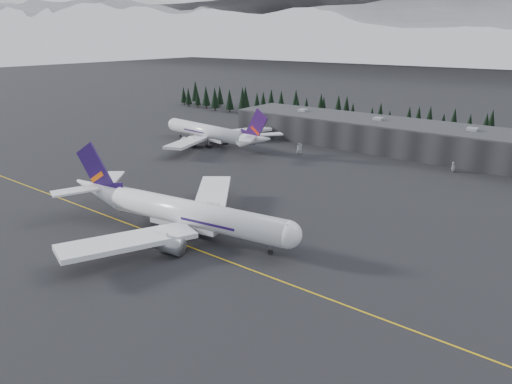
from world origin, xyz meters
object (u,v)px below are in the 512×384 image
Objects in this scene: gse_vehicle_a at (299,152)px; gse_vehicle_b at (453,170)px; terminal at (398,136)px; jet_parked at (215,133)px; jet_main at (176,211)px.

gse_vehicle_a reaches higher than gse_vehicle_b.
gse_vehicle_a is at bearing -133.97° from terminal.
jet_parked is at bearing -97.83° from gse_vehicle_b.
jet_parked is at bearing -149.13° from terminal.
gse_vehicle_a is 1.23× the size of gse_vehicle_b.
jet_parked reaches higher than gse_vehicle_b.
jet_main is at bearing -90.51° from gse_vehicle_a.
gse_vehicle_b is at bearing -161.01° from jet_parked.
jet_main is 98.99m from jet_parked.
jet_main is 110.84m from gse_vehicle_b.
terminal reaches higher than gse_vehicle_b.
gse_vehicle_a is (40.24, 10.31, -5.07)m from jet_parked.
terminal is at bearing 75.29° from jet_main.
jet_parked reaches higher than gse_vehicle_a.
jet_parked reaches higher than terminal.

